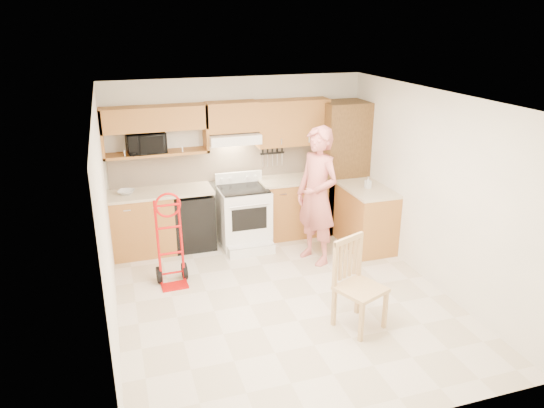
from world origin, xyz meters
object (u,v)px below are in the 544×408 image
range (245,213)px  dining_chair (361,286)px  hand_truck (171,244)px  microwave (146,143)px  person (317,196)px

range → dining_chair: 2.61m
range → hand_truck: hand_truck is taller
microwave → person: size_ratio=0.27×
range → microwave: bearing=164.7°
hand_truck → dining_chair: (1.88, -1.64, -0.05)m
person → range: bearing=-155.1°
microwave → hand_truck: bearing=-90.3°
person → dining_chair: person is taller
person → hand_truck: 2.10m
hand_truck → microwave: bearing=93.3°
microwave → dining_chair: size_ratio=0.51×
microwave → range: bearing=-21.2°
microwave → hand_truck: (0.12, -1.26, -1.06)m
microwave → range: microwave is taller
hand_truck → dining_chair: hand_truck is taller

